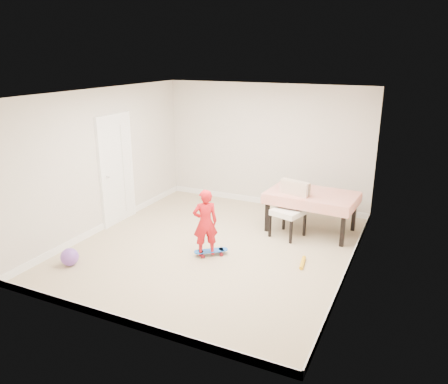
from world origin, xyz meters
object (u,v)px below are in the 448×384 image
at_px(skateboard, 211,253).
at_px(balloon, 70,257).
at_px(child, 205,225).
at_px(dining_chair, 288,210).
at_px(dining_table, 311,212).

distance_m(skateboard, balloon, 2.24).
bearing_deg(balloon, child, 33.68).
bearing_deg(dining_chair, child, -109.00).
bearing_deg(skateboard, dining_table, 15.95).
bearing_deg(balloon, skateboard, 34.34).
xyz_separation_m(dining_table, balloon, (-3.06, -2.97, -0.23)).
distance_m(dining_chair, child, 1.66).
bearing_deg(dining_table, dining_chair, -122.05).
bearing_deg(dining_chair, dining_table, 70.41).
height_order(dining_chair, skateboard, dining_chair).
height_order(dining_chair, balloon, dining_chair).
height_order(dining_table, dining_chair, dining_chair).
height_order(dining_table, balloon, dining_table).
bearing_deg(dining_table, skateboard, -121.37).
relative_size(dining_chair, skateboard, 1.77).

